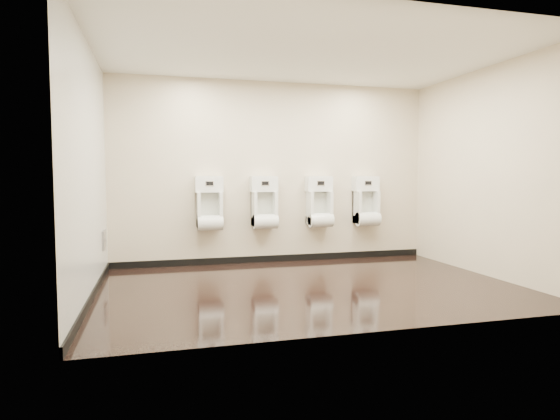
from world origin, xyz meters
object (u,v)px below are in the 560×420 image
Objects in this scene: access_panel at (104,240)px; urinal_3 at (366,205)px; urinal_1 at (264,207)px; urinal_2 at (320,206)px; urinal_0 at (209,207)px.

access_panel is 0.32× the size of urinal_3.
urinal_1 is 1.00× the size of urinal_2.
access_panel is 0.32× the size of urinal_1.
urinal_1 is 1.70m from urinal_3.
access_panel is 2.35m from urinal_1.
access_panel is 3.22m from urinal_2.
urinal_0 and urinal_1 have the same top height.
urinal_2 is (3.17, 0.41, 0.38)m from access_panel.
urinal_1 reaches higher than access_panel.
access_panel is 0.32× the size of urinal_0.
urinal_0 and urinal_3 have the same top height.
urinal_2 is 0.81m from urinal_3.
urinal_2 and urinal_3 have the same top height.
urinal_0 is (1.44, 0.41, 0.38)m from access_panel.
urinal_3 is at bearing 0.00° from urinal_2.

